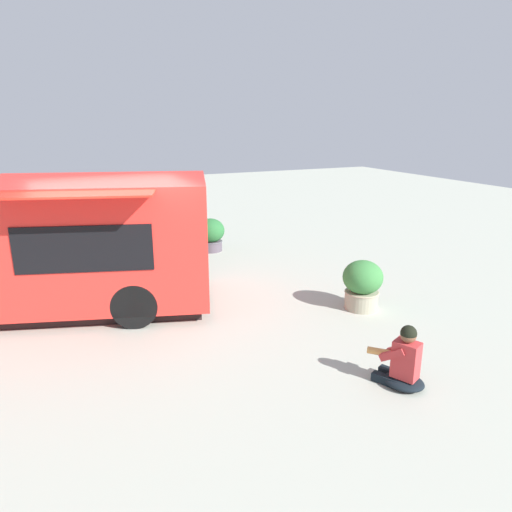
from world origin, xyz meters
TOP-DOWN VIEW (x-y plane):
  - ground_plane at (0.00, 0.00)m, footprint 40.00×40.00m
  - food_truck at (0.87, -0.97)m, footprint 5.81×4.08m
  - person_customer at (-2.86, 3.61)m, footprint 0.62×0.79m
  - planter_flowering_near at (-2.77, -3.46)m, footprint 0.73×0.73m
  - planter_flowering_far at (-3.95, 1.32)m, footprint 0.71×0.71m

SIDE VIEW (x-z plane):
  - ground_plane at x=0.00m, z-range 0.00..0.00m
  - person_customer at x=-2.86m, z-range -0.11..0.74m
  - planter_flowering_near at x=-2.77m, z-range 0.02..0.86m
  - planter_flowering_far at x=-3.95m, z-range 0.02..0.92m
  - food_truck at x=0.87m, z-range -0.04..2.25m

